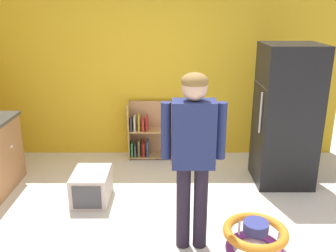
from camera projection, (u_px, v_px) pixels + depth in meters
ground_plane at (162, 241)px, 3.62m from camera, size 12.00×12.00×0.00m
back_wall at (163, 67)px, 5.41m from camera, size 5.20×0.06×2.70m
refrigerator at (285, 116)px, 4.62m from camera, size 0.73×0.68×1.78m
bookshelf at (151, 134)px, 5.55m from camera, size 0.80×0.28×0.85m
standing_person at (192, 147)px, 3.25m from camera, size 0.57×0.23×1.68m
baby_walker at (254, 237)px, 3.42m from camera, size 0.60×0.60×0.32m
pet_carrier at (90, 186)px, 4.33m from camera, size 0.42×0.55×0.36m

